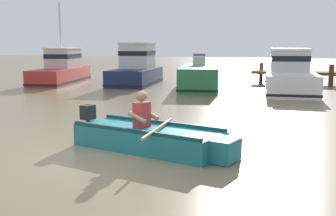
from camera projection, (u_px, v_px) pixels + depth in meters
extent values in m
plane|color=#7A6B4C|center=(114.00, 155.00, 8.08)|extent=(120.00, 120.00, 0.00)
cylinder|color=brown|center=(261.00, 72.00, 23.63)|extent=(0.24, 0.24, 1.09)
cylinder|color=brown|center=(331.00, 76.00, 21.19)|extent=(0.24, 0.24, 1.09)
cube|color=#1E727A|center=(148.00, 139.00, 8.51)|extent=(3.28, 1.85, 0.44)
cube|color=#1E727A|center=(225.00, 150.00, 7.58)|extent=(0.54, 0.69, 0.42)
cube|color=#103F43|center=(162.00, 123.00, 8.89)|extent=(2.96, 0.85, 0.08)
cube|color=#103F43|center=(132.00, 131.00, 8.05)|extent=(2.96, 0.85, 0.08)
cube|color=teal|center=(144.00, 129.00, 8.54)|extent=(0.53, 1.05, 0.06)
cylinder|color=black|center=(88.00, 128.00, 9.39)|extent=(0.12, 0.12, 0.54)
cube|color=black|center=(88.00, 112.00, 9.33)|extent=(0.30, 0.33, 0.32)
cube|color=#B23333|center=(142.00, 115.00, 8.52)|extent=(0.30, 0.38, 0.52)
sphere|color=#9E7051|center=(142.00, 96.00, 8.46)|extent=(0.22, 0.22, 0.22)
cylinder|color=#9E7051|center=(150.00, 114.00, 8.68)|extent=(0.43, 0.19, 0.23)
cylinder|color=#9E7051|center=(137.00, 118.00, 8.31)|extent=(0.43, 0.19, 0.23)
cylinder|color=tan|center=(158.00, 128.00, 8.15)|extent=(0.18, 2.00, 0.06)
cube|color=#B72D28|center=(61.00, 76.00, 22.97)|extent=(2.82, 5.85, 0.82)
cube|color=black|center=(61.00, 80.00, 23.01)|extent=(2.87, 5.90, 0.10)
cube|color=beige|center=(63.00, 58.00, 23.32)|extent=(1.78, 2.58, 1.04)
cube|color=black|center=(63.00, 56.00, 23.30)|extent=(1.82, 2.62, 0.24)
cube|color=white|center=(63.00, 48.00, 23.24)|extent=(1.87, 2.71, 0.08)
cylinder|color=silver|center=(60.00, 36.00, 22.78)|extent=(0.10, 0.10, 3.50)
cube|color=#19234C|center=(136.00, 77.00, 22.06)|extent=(2.48, 4.88, 0.85)
cube|color=black|center=(136.00, 82.00, 22.10)|extent=(2.53, 4.92, 0.10)
cube|color=silver|center=(138.00, 56.00, 22.31)|extent=(1.73, 2.13, 1.29)
cube|color=black|center=(137.00, 53.00, 22.28)|extent=(1.77, 2.17, 0.24)
cube|color=white|center=(137.00, 43.00, 22.20)|extent=(1.82, 2.24, 0.08)
cube|color=#287042|center=(199.00, 77.00, 20.15)|extent=(2.93, 5.89, 1.08)
cube|color=black|center=(199.00, 85.00, 20.20)|extent=(2.98, 5.94, 0.10)
cube|color=beige|center=(199.00, 61.00, 20.45)|extent=(0.70, 0.62, 0.44)
cube|color=slate|center=(199.00, 57.00, 20.68)|extent=(0.60, 0.17, 0.36)
cube|color=white|center=(289.00, 81.00, 18.97)|extent=(2.68, 6.33, 0.90)
cube|color=black|center=(289.00, 88.00, 19.01)|extent=(2.73, 6.37, 0.10)
cube|color=beige|center=(289.00, 60.00, 19.36)|extent=(1.87, 2.73, 0.95)
cube|color=black|center=(289.00, 58.00, 19.34)|extent=(1.90, 2.77, 0.24)
cube|color=white|center=(290.00, 49.00, 19.28)|extent=(1.96, 2.87, 0.08)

